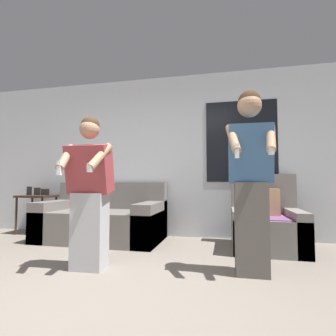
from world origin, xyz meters
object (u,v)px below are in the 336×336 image
Objects in this scene: person_right at (251,178)px; side_table at (37,200)px; couch at (103,220)px; person_left at (89,192)px; armchair at (266,224)px.

side_table is at bearing 158.64° from person_right.
side_table is 3.78m from person_right.
person_left is at bearing -69.45° from couch.
person_left is 1.64m from person_right.
armchair is at bearing -0.80° from couch.
side_table is at bearing 175.88° from armchair.
armchair reaches higher than couch.
person_left is 0.88× the size of person_right.
couch is 2.40m from armchair.
armchair is 0.64× the size of person_left.
armchair is 3.81m from side_table.
person_right is (1.62, 0.19, 0.15)m from person_left.
person_left reaches higher than armchair.
armchair is at bearing 34.04° from person_left.
couch is 1.49m from person_left.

